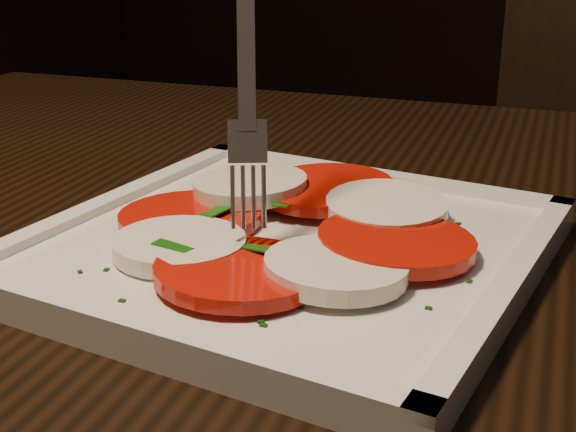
% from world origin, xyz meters
% --- Properties ---
extents(table, '(1.27, 0.91, 0.75)m').
position_xyz_m(table, '(0.06, -0.25, 0.65)').
color(table, black).
rests_on(table, ground).
extents(plate, '(0.31, 0.31, 0.01)m').
position_xyz_m(plate, '(0.03, -0.33, 0.76)').
color(plate, white).
rests_on(plate, table).
extents(caprese_salad, '(0.23, 0.26, 0.02)m').
position_xyz_m(caprese_salad, '(0.03, -0.33, 0.77)').
color(caprese_salad, red).
rests_on(caprese_salad, plate).
extents(fork, '(0.06, 0.08, 0.19)m').
position_xyz_m(fork, '(0.00, -0.33, 0.88)').
color(fork, white).
rests_on(fork, caprese_salad).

